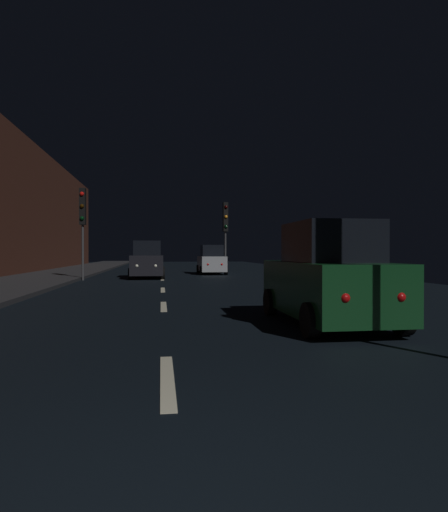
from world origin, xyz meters
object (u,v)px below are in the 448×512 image
object	(u,v)px
streetlamp_overhead	(0,86)
car_parked_right_far	(212,261)
traffic_light_far_left	(83,214)
car_parked_right_near	(328,278)
car_approaching_headlights	(147,261)
traffic_light_far_right	(225,222)

from	to	relation	value
streetlamp_overhead	car_parked_right_far	world-z (taller)	streetlamp_overhead
traffic_light_far_left	car_parked_right_near	distance (m)	17.18
car_approaching_headlights	car_parked_right_far	size ratio (longest dim) A/B	1.08
car_approaching_headlights	traffic_light_far_right	bearing A→B (deg)	122.27
traffic_light_far_left	car_parked_right_far	world-z (taller)	traffic_light_far_left
traffic_light_far_right	streetlamp_overhead	size ratio (longest dim) A/B	0.56
traffic_light_far_left	streetlamp_overhead	bearing A→B (deg)	2.15
traffic_light_far_left	car_parked_right_near	size ratio (longest dim) A/B	1.16
traffic_light_far_right	traffic_light_far_left	xyz separation A→B (m)	(-8.22, -4.81, 0.07)
traffic_light_far_right	car_approaching_headlights	size ratio (longest dim) A/B	1.13
traffic_light_far_left	streetlamp_overhead	size ratio (longest dim) A/B	0.57
streetlamp_overhead	car_parked_right_near	bearing A→B (deg)	-20.31
car_approaching_headlights	car_parked_right_far	bearing A→B (deg)	135.05
car_approaching_headlights	streetlamp_overhead	bearing A→B (deg)	-12.09
streetlamp_overhead	car_parked_right_far	bearing A→B (deg)	68.68
streetlamp_overhead	car_parked_right_far	size ratio (longest dim) A/B	2.19
car_approaching_headlights	car_parked_right_far	xyz separation A→B (m)	(4.14, 4.15, -0.07)
traffic_light_far_right	car_parked_right_far	xyz separation A→B (m)	(-0.80, 1.03, -2.53)
car_approaching_headlights	car_parked_right_near	xyz separation A→B (m)	(4.14, -16.98, -0.01)
traffic_light_far_right	traffic_light_far_left	distance (m)	9.52
traffic_light_far_right	streetlamp_overhead	world-z (taller)	streetlamp_overhead
car_approaching_headlights	car_parked_right_far	distance (m)	5.86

